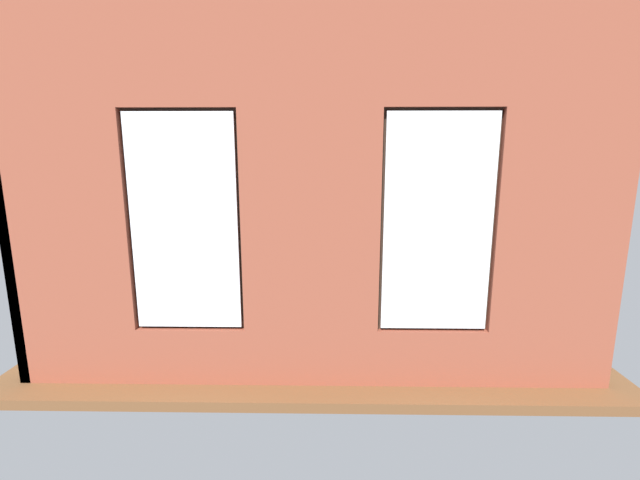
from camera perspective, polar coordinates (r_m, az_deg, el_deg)
ground_plane at (r=6.82m, az=-0.33°, el=-7.71°), size 6.24×6.03×0.10m
brick_wall_with_windows at (r=3.85m, az=-1.27°, el=4.72°), size 5.64×0.30×3.46m
white_wall_right at (r=6.91m, az=-24.16°, el=6.63°), size 0.10×5.03×3.46m
couch_by_window at (r=4.85m, az=-5.03°, el=-11.03°), size 1.89×0.87×0.80m
couch_left at (r=6.75m, az=17.97°, el=-5.11°), size 0.92×1.98×0.80m
coffee_table at (r=6.82m, az=0.98°, el=-3.82°), size 1.58×0.82×0.44m
cup_ceramic at (r=6.95m, az=4.57°, el=-2.69°), size 0.09×0.09×0.11m
candle_jar at (r=6.68m, az=2.00°, el=-3.26°), size 0.08×0.08×0.10m
table_plant_small at (r=6.77m, az=0.99°, el=-2.16°), size 0.19×0.19×0.29m
remote_silver at (r=6.91m, az=-0.65°, el=-3.11°), size 0.17×0.05×0.02m
remote_black at (r=6.71m, az=-3.08°, el=-3.57°), size 0.17×0.12×0.02m
media_console at (r=7.31m, az=-20.12°, el=-4.65°), size 1.03×0.42×0.50m
tv_flatscreen at (r=7.17m, az=-20.45°, el=0.27°), size 1.11×0.20×0.76m
papasan_chair at (r=8.59m, az=-2.69°, el=-0.38°), size 1.07×1.07×0.68m
potted_plant_corner_near_left at (r=8.87m, az=14.80°, el=0.78°), size 0.62×0.62×0.96m
potted_plant_foreground_right at (r=8.87m, az=-14.17°, el=0.93°), size 0.94×0.86×1.23m
potted_plant_near_tv at (r=6.16m, az=-18.74°, el=-4.40°), size 0.99×0.94×1.16m
potted_plant_mid_room_small at (r=7.48m, az=8.75°, el=-3.87°), size 0.21×0.21×0.37m
potted_plant_by_left_couch at (r=7.99m, az=12.29°, el=-2.13°), size 0.33×0.33×0.55m
potted_plant_between_couches at (r=4.85m, az=11.74°, el=-7.52°), size 0.82×0.70×1.32m
potted_plant_corner_far_left at (r=5.07m, az=25.95°, el=-6.36°), size 0.85×0.82×1.09m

